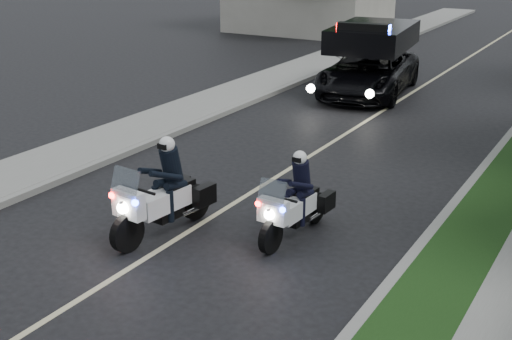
{
  "coord_description": "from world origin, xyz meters",
  "views": [
    {
      "loc": [
        7.12,
        -9.25,
        5.5
      ],
      "look_at": [
        0.75,
        1.66,
        1.0
      ],
      "focal_mm": 47.78,
      "sensor_mm": 36.0,
      "label": 1
    }
  ],
  "objects": [
    {
      "name": "lane_marking",
      "position": [
        0.0,
        10.0,
        0.0
      ],
      "size": [
        0.12,
        50.0,
        0.01
      ],
      "primitive_type": "cube",
      "color": "#BFB78C",
      "rests_on": "ground"
    },
    {
      "name": "bicycle",
      "position": [
        -2.05,
        16.86,
        0.0
      ],
      "size": [
        0.63,
        1.58,
        0.81
      ],
      "primitive_type": "imported",
      "rotation": [
        0.0,
        0.0,
        0.06
      ],
      "color": "black",
      "rests_on": "ground"
    },
    {
      "name": "police_moto_left",
      "position": [
        -0.34,
        0.1,
        0.0
      ],
      "size": [
        1.03,
        2.31,
        1.9
      ],
      "primitive_type": null,
      "rotation": [
        0.0,
        0.0,
        -0.11
      ],
      "color": "white",
      "rests_on": "ground"
    },
    {
      "name": "sidewalk_left",
      "position": [
        -5.2,
        10.0,
        0.08
      ],
      "size": [
        2.0,
        60.0,
        0.16
      ],
      "primitive_type": "cube",
      "color": "gray",
      "rests_on": "ground"
    },
    {
      "name": "tree_left_far",
      "position": [
        -9.2,
        29.01,
        0.0
      ],
      "size": [
        7.49,
        7.49,
        10.03
      ],
      "primitive_type": null,
      "rotation": [
        0.0,
        0.0,
        -0.29
      ],
      "color": "#113510",
      "rests_on": "ground"
    },
    {
      "name": "curb_left",
      "position": [
        -4.1,
        10.0,
        0.07
      ],
      "size": [
        0.2,
        60.0,
        0.15
      ],
      "primitive_type": "cube",
      "color": "gray",
      "rests_on": "ground"
    },
    {
      "name": "ground",
      "position": [
        0.0,
        0.0,
        0.0
      ],
      "size": [
        120.0,
        120.0,
        0.0
      ],
      "primitive_type": "plane",
      "color": "black",
      "rests_on": "ground"
    },
    {
      "name": "police_moto_right",
      "position": [
        1.85,
        1.23,
        0.0
      ],
      "size": [
        0.81,
        2.0,
        1.67
      ],
      "primitive_type": null,
      "rotation": [
        0.0,
        0.0,
        -0.06
      ],
      "color": "silver",
      "rests_on": "ground"
    },
    {
      "name": "curb_right",
      "position": [
        4.1,
        10.0,
        0.07
      ],
      "size": [
        0.2,
        60.0,
        0.15
      ],
      "primitive_type": "cube",
      "color": "gray",
      "rests_on": "ground"
    },
    {
      "name": "police_suv",
      "position": [
        -1.3,
        12.96,
        0.0
      ],
      "size": [
        3.33,
        5.98,
        2.77
      ],
      "primitive_type": "imported",
      "rotation": [
        0.0,
        0.0,
        0.13
      ],
      "color": "black",
      "rests_on": "ground"
    },
    {
      "name": "cyclist",
      "position": [
        -2.05,
        16.86,
        0.0
      ],
      "size": [
        0.6,
        0.44,
        1.55
      ],
      "primitive_type": "imported",
      "rotation": [
        0.0,
        0.0,
        3.27
      ],
      "color": "black",
      "rests_on": "ground"
    },
    {
      "name": "tree_left_near",
      "position": [
        -8.41,
        23.83,
        0.0
      ],
      "size": [
        7.5,
        7.5,
        9.59
      ],
      "primitive_type": null,
      "rotation": [
        0.0,
        0.0,
        -0.38
      ],
      "color": "#143C15",
      "rests_on": "ground"
    }
  ]
}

